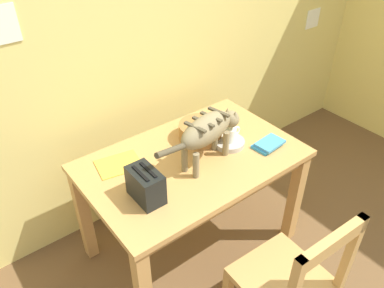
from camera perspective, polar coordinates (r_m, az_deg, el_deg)
wall_rear at (r=2.47m, az=-9.48°, el=14.70°), size 5.08×0.11×2.50m
dining_table at (r=2.29m, az=-0.00°, el=-3.94°), size 1.26×0.80×0.75m
cat at (r=2.10m, az=2.43°, el=2.05°), size 0.64×0.22×0.30m
saucer_bowl at (r=2.34m, az=5.50°, el=0.22°), size 0.19×0.19×0.03m
coffee_mug at (r=2.31m, az=5.65°, el=1.47°), size 0.12×0.08×0.09m
magazine at (r=2.22m, az=-10.74°, el=-2.95°), size 0.27×0.23×0.01m
book_stack at (r=2.36m, az=11.20°, el=-0.02°), size 0.19×0.14×0.03m
wicker_basket at (r=2.37m, az=1.25°, el=1.94°), size 0.27×0.27×0.10m
toaster at (r=1.94m, az=-6.86°, el=-6.04°), size 0.12×0.20×0.18m
wooden_chair_near at (r=2.08m, az=14.11°, el=-19.17°), size 0.44×0.44×0.93m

